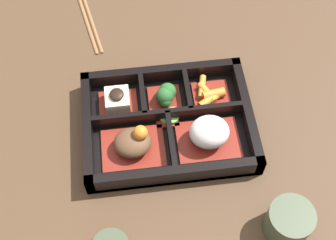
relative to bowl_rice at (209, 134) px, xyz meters
name	(u,v)px	position (x,y,z in m)	size (l,w,h in m)	color
ground_plane	(168,128)	(0.06, -0.04, -0.03)	(3.00, 3.00, 0.00)	#4C3523
bento_base	(168,126)	(0.06, -0.04, -0.03)	(0.27, 0.20, 0.01)	black
bento_rim	(168,120)	(0.06, -0.04, -0.01)	(0.27, 0.20, 0.04)	black
bowl_rice	(209,134)	(0.00, 0.00, 0.00)	(0.10, 0.07, 0.05)	maroon
bowl_stew	(133,143)	(0.12, 0.00, -0.01)	(0.10, 0.07, 0.05)	maroon
bowl_carrots	(210,94)	(-0.02, -0.08, -0.02)	(0.06, 0.07, 0.02)	maroon
bowl_greens	(165,96)	(0.06, -0.08, -0.01)	(0.05, 0.05, 0.03)	maroon
bowl_tofu	(118,101)	(0.14, -0.08, -0.01)	(0.06, 0.05, 0.04)	maroon
bowl_pickles	(170,117)	(0.05, -0.05, -0.02)	(0.04, 0.03, 0.01)	maroon
tea_cup	(289,221)	(-0.09, 0.15, 0.00)	(0.06, 0.06, 0.05)	#424C38
chopsticks	(85,9)	(0.19, -0.32, -0.03)	(0.06, 0.23, 0.01)	brown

